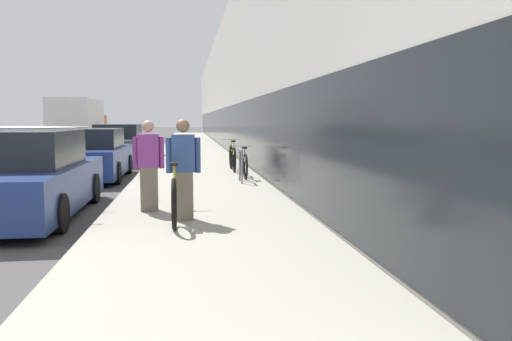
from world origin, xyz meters
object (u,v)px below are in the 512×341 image
at_px(person_rider, 183,170).
at_px(bike_rack_hoop, 241,162).
at_px(parked_sedan_far, 119,145).
at_px(vintage_roadster_curbside, 91,156).
at_px(cruiser_bike_middle, 233,157).
at_px(tandem_bicycle, 176,191).
at_px(moving_truck, 79,123).
at_px(cruiser_bike_nearest, 243,164).
at_px(person_bystander, 149,166).
at_px(parked_sedan_curbside, 25,178).

relative_size(person_rider, bike_rack_hoop, 1.87).
xyz_separation_m(person_rider, bike_rack_hoop, (1.39, 4.62, -0.28)).
xyz_separation_m(person_rider, parked_sedan_far, (-2.57, 12.20, -0.22)).
height_order(person_rider, vintage_roadster_curbside, person_rider).
bearing_deg(cruiser_bike_middle, tandem_bicycle, -102.45).
relative_size(tandem_bicycle, vintage_roadster_curbside, 0.66).
bearing_deg(vintage_roadster_curbside, moving_truck, 102.56).
bearing_deg(parked_sedan_far, cruiser_bike_nearest, -57.78).
bearing_deg(cruiser_bike_nearest, parked_sedan_far, 122.22).
xyz_separation_m(person_bystander, moving_truck, (-6.07, 24.01, 0.59)).
xyz_separation_m(bike_rack_hoop, parked_sedan_far, (-3.97, 7.59, 0.06)).
xyz_separation_m(parked_sedan_curbside, parked_sedan_far, (0.16, 10.97, 0.01)).
bearing_deg(moving_truck, parked_sedan_far, -72.13).
bearing_deg(vintage_roadster_curbside, person_bystander, -71.04).
height_order(bike_rack_hoop, cruiser_bike_nearest, cruiser_bike_nearest).
xyz_separation_m(tandem_bicycle, person_rider, (0.13, -0.38, 0.39)).
distance_m(tandem_bicycle, parked_sedan_curbside, 2.74).
distance_m(bike_rack_hoop, parked_sedan_far, 8.56).
distance_m(person_rider, cruiser_bike_middle, 7.73).
bearing_deg(tandem_bicycle, cruiser_bike_nearest, 71.93).
height_order(person_rider, cruiser_bike_middle, person_rider).
distance_m(parked_sedan_curbside, vintage_roadster_curbside, 5.63).
xyz_separation_m(person_bystander, bike_rack_hoop, (1.99, 3.73, -0.27)).
relative_size(cruiser_bike_middle, vintage_roadster_curbside, 0.42).
bearing_deg(parked_sedan_far, tandem_bicycle, -78.34).
distance_m(tandem_bicycle, cruiser_bike_middle, 7.38).
xyz_separation_m(person_rider, cruiser_bike_middle, (1.46, 7.58, -0.39)).
bearing_deg(parked_sedan_far, bike_rack_hoop, -62.40).
xyz_separation_m(tandem_bicycle, parked_sedan_far, (-2.44, 11.83, 0.17)).
relative_size(person_bystander, cruiser_bike_nearest, 0.95).
relative_size(bike_rack_hoop, vintage_roadster_curbside, 0.19).
xyz_separation_m(cruiser_bike_nearest, parked_sedan_far, (-4.15, 6.59, 0.21)).
bearing_deg(cruiser_bike_middle, bike_rack_hoop, -91.22).
xyz_separation_m(bike_rack_hoop, cruiser_bike_middle, (0.06, 2.97, -0.11)).
relative_size(cruiser_bike_nearest, parked_sedan_curbside, 0.36).
relative_size(parked_sedan_curbside, vintage_roadster_curbside, 1.05).
relative_size(person_rider, cruiser_bike_middle, 0.85).
height_order(bike_rack_hoop, parked_sedan_far, parked_sedan_far).
bearing_deg(cruiser_bike_middle, cruiser_bike_nearest, -86.54).
xyz_separation_m(person_bystander, parked_sedan_far, (-1.98, 11.32, -0.21)).
xyz_separation_m(tandem_bicycle, cruiser_bike_nearest, (1.71, 5.24, -0.03)).
bearing_deg(parked_sedan_curbside, cruiser_bike_nearest, 45.47).
height_order(tandem_bicycle, cruiser_bike_middle, cruiser_bike_middle).
distance_m(person_rider, parked_sedan_curbside, 3.01).
height_order(cruiser_bike_middle, vintage_roadster_curbside, vintage_roadster_curbside).
relative_size(cruiser_bike_nearest, cruiser_bike_middle, 0.89).
xyz_separation_m(person_rider, vintage_roadster_curbside, (-2.65, 6.86, -0.25)).
distance_m(person_rider, moving_truck, 25.78).
distance_m(person_rider, bike_rack_hoop, 4.83).
bearing_deg(bike_rack_hoop, cruiser_bike_middle, 88.78).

